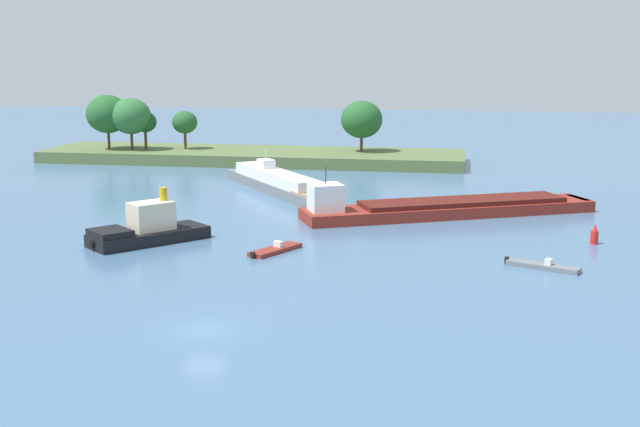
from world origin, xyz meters
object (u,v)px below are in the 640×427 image
(channel_buoy_red, at_px, (594,235))
(tugboat, at_px, (147,229))
(cargo_barge, at_px, (443,207))
(small_motorboat, at_px, (275,250))
(white_riverboat, at_px, (276,182))
(fishing_skiff, at_px, (543,266))

(channel_buoy_red, bearing_deg, tugboat, -170.84)
(cargo_barge, distance_m, small_motorboat, 23.47)
(white_riverboat, bearing_deg, tugboat, -100.41)
(cargo_barge, bearing_deg, tugboat, -146.53)
(small_motorboat, relative_size, channel_buoy_red, 3.01)
(white_riverboat, relative_size, small_motorboat, 4.03)
(fishing_skiff, xyz_separation_m, small_motorboat, (-22.52, 1.90, -0.01))
(cargo_barge, xyz_separation_m, channel_buoy_red, (13.95, -10.90, -0.12))
(white_riverboat, distance_m, fishing_skiff, 44.11)
(tugboat, relative_size, small_motorboat, 1.89)
(small_motorboat, distance_m, channel_buoy_red, 29.02)
(small_motorboat, bearing_deg, cargo_barge, 53.49)
(white_riverboat, height_order, fishing_skiff, white_riverboat)
(white_riverboat, xyz_separation_m, fishing_skiff, (29.47, -32.80, -0.97))
(channel_buoy_red, bearing_deg, white_riverboat, 146.64)
(cargo_barge, distance_m, channel_buoy_red, 17.70)
(white_riverboat, height_order, small_motorboat, white_riverboat)
(tugboat, distance_m, cargo_barge, 31.54)
(tugboat, bearing_deg, small_motorboat, -6.74)
(tugboat, bearing_deg, fishing_skiff, -5.51)
(white_riverboat, height_order, channel_buoy_red, white_riverboat)
(small_motorboat, xyz_separation_m, channel_buoy_red, (27.91, 7.95, 0.60))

